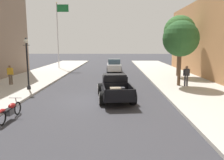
% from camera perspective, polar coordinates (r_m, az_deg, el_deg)
% --- Properties ---
extents(ground_plane, '(140.00, 140.00, 0.00)m').
position_cam_1_polar(ground_plane, '(13.92, -3.93, -5.20)').
color(ground_plane, '#333338').
extents(sidewalk_right, '(5.50, 64.00, 0.15)m').
position_cam_1_polar(sidewalk_right, '(15.12, 24.70, -4.58)').
color(sidewalk_right, '#B7B2A8').
rests_on(sidewalk_right, ground).
extents(hotrod_truck_black, '(2.53, 5.06, 1.58)m').
position_cam_1_polar(hotrod_truck_black, '(14.15, 0.74, -1.81)').
color(hotrod_truck_black, black).
rests_on(hotrod_truck_black, ground).
extents(motorcycle_parked, '(0.62, 2.12, 0.93)m').
position_cam_1_polar(motorcycle_parked, '(11.25, -25.25, -7.29)').
color(motorcycle_parked, black).
rests_on(motorcycle_parked, ground).
extents(car_background_white, '(1.96, 4.34, 1.65)m').
position_cam_1_polar(car_background_white, '(28.34, 0.54, 3.81)').
color(car_background_white, silver).
rests_on(car_background_white, ground).
extents(pedestrian_sidewalk_left, '(0.53, 0.22, 1.65)m').
position_cam_1_polar(pedestrian_sidewalk_left, '(20.03, -25.21, 1.55)').
color(pedestrian_sidewalk_left, brown).
rests_on(pedestrian_sidewalk_left, sidewalk_left).
extents(pedestrian_sidewalk_right, '(0.53, 0.22, 1.65)m').
position_cam_1_polar(pedestrian_sidewalk_right, '(18.48, 18.99, 1.35)').
color(pedestrian_sidewalk_right, '#333338').
rests_on(pedestrian_sidewalk_right, sidewalk_right).
extents(street_lamp_near, '(0.50, 0.32, 3.85)m').
position_cam_1_polar(street_lamp_near, '(17.28, -21.44, 5.03)').
color(street_lamp_near, black).
rests_on(street_lamp_near, sidewalk_left).
extents(flagpole, '(1.74, 0.16, 9.16)m').
position_cam_1_polar(flagpole, '(32.37, -13.77, 13.10)').
color(flagpole, '#B2B2B7').
rests_on(flagpole, sidewalk_left).
extents(street_tree_nearest, '(2.88, 2.88, 5.24)m').
position_cam_1_polar(street_tree_nearest, '(18.46, 17.66, 10.28)').
color(street_tree_nearest, brown).
rests_on(street_tree_nearest, sidewalk_right).
extents(street_tree_second, '(3.26, 3.26, 6.35)m').
position_cam_1_polar(street_tree_second, '(24.28, 17.35, 12.12)').
color(street_tree_second, brown).
rests_on(street_tree_second, sidewalk_right).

